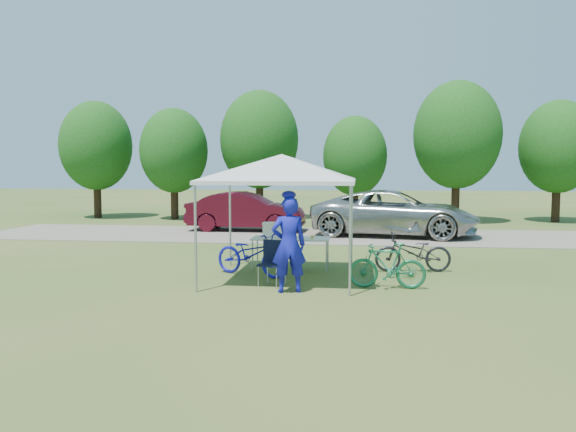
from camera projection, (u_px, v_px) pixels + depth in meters
name	position (u px, v px, depth m)	size (l,w,h in m)	color
ground	(282.00, 279.00, 12.33)	(100.00, 100.00, 0.00)	#2D5119
gravel_strip	(312.00, 235.00, 20.24)	(24.00, 5.00, 0.02)	gray
canopy	(282.00, 158.00, 12.10)	(4.53, 4.53, 3.00)	#A5A5AA
treeline	(316.00, 144.00, 25.95)	(24.89, 4.28, 6.30)	#382314
folding_table	(291.00, 239.00, 13.47)	(1.86, 0.77, 0.76)	white
folding_chair	(273.00, 259.00, 11.67)	(0.59, 0.62, 0.93)	black
cooler	(273.00, 230.00, 13.50)	(0.50, 0.34, 0.36)	white
ice_cream_cup	(312.00, 237.00, 13.35)	(0.09, 0.09, 0.06)	yellow
cyclist	(289.00, 245.00, 10.92)	(0.68, 0.45, 1.88)	#1518AB
bike_blue	(251.00, 254.00, 12.66)	(0.65, 1.87, 0.98)	#1817CB
bike_green	(387.00, 266.00, 11.32)	(0.44, 1.55, 0.93)	#166441
bike_dark	(413.00, 252.00, 13.11)	(0.62, 1.78, 0.94)	black
minivan	(394.00, 213.00, 20.00)	(2.70, 5.85, 1.63)	#B0B0AB
sedan	(246.00, 211.00, 21.64)	(1.57, 4.51, 1.49)	#480C18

